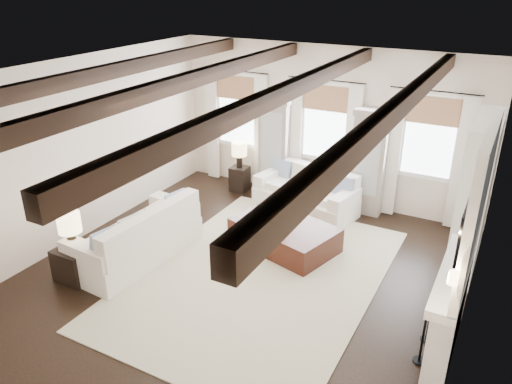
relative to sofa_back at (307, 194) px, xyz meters
The scene contains 15 objects.
ground 3.05m from the sofa_back, 89.08° to the right, with size 7.50×7.50×0.00m, color black.
room_shell 2.75m from the sofa_back, 69.54° to the right, with size 6.54×7.54×3.22m.
area_rug 2.65m from the sofa_back, 83.63° to the right, with size 3.55×5.03×0.02m, color beige.
sofa_back is the anchor object (origin of this frame).
sofa_left 3.55m from the sofa_back, 119.10° to the right, with size 1.18×2.34×0.97m.
ottoman 1.61m from the sofa_back, 81.36° to the right, with size 1.75×1.09×0.46m, color black.
tray 1.64m from the sofa_back, 85.36° to the right, with size 0.50×0.38×0.04m, color white.
book_lower 1.59m from the sofa_back, 84.43° to the right, with size 0.26×0.20×0.04m, color #262628.
book_upper 1.58m from the sofa_back, 83.41° to the right, with size 0.22×0.17×0.03m, color beige.
side_table_front 4.60m from the sofa_back, 119.07° to the right, with size 0.54×0.54×0.54m, color black.
lamp_front 4.64m from the sofa_back, 119.07° to the right, with size 0.35×0.35×0.61m.
side_table_back 1.72m from the sofa_back, behind, with size 0.37×0.37×0.55m, color black.
lamp_back 1.81m from the sofa_back, behind, with size 0.33×0.33×0.57m.
candlestick_near 4.46m from the sofa_back, 48.66° to the right, with size 0.16×0.16×0.81m.
candlestick_far 4.14m from the sofa_back, 44.52° to the right, with size 0.16×0.16×0.79m.
Camera 1 is at (3.40, -5.56, 4.48)m, focal length 35.00 mm.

